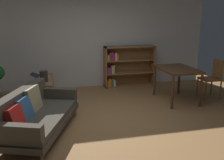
{
  "coord_description": "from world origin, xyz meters",
  "views": [
    {
      "loc": [
        -0.94,
        -4.18,
        1.96
      ],
      "look_at": [
        0.12,
        0.46,
        0.73
      ],
      "focal_mm": 39.12,
      "sensor_mm": 36.0,
      "label": 1
    }
  ],
  "objects": [
    {
      "name": "dining_chair_near",
      "position": [
        2.77,
        0.94,
        0.54
      ],
      "size": [
        0.44,
        0.4,
        0.95
      ],
      "color": "brown",
      "rests_on": "ground_plane"
    },
    {
      "name": "media_console",
      "position": [
        -1.27,
        1.62,
        0.26
      ],
      "size": [
        0.41,
        1.21,
        0.53
      ],
      "color": "olive",
      "rests_on": "ground_plane"
    },
    {
      "name": "dining_table",
      "position": [
        1.81,
        0.94,
        0.7
      ],
      "size": [
        0.79,
        1.11,
        0.8
      ],
      "color": "#56351E",
      "rests_on": "ground_plane"
    },
    {
      "name": "back_wall_panel",
      "position": [
        0.0,
        2.7,
        1.35
      ],
      "size": [
        6.8,
        0.1,
        2.7
      ],
      "primitive_type": "cube",
      "color": "silver",
      "rests_on": "ground_plane"
    },
    {
      "name": "fabric_couch",
      "position": [
        -1.37,
        -0.11,
        0.37
      ],
      "size": [
        1.43,
        2.05,
        0.77
      ],
      "color": "olive",
      "rests_on": "ground_plane"
    },
    {
      "name": "bookshelf",
      "position": [
        1.0,
        2.51,
        0.57
      ],
      "size": [
        1.46,
        0.34,
        1.16
      ],
      "color": "olive",
      "rests_on": "ground_plane"
    },
    {
      "name": "open_laptop",
      "position": [
        -1.35,
        1.84,
        0.56
      ],
      "size": [
        0.46,
        0.37,
        0.11
      ],
      "color": "silver",
      "rests_on": "media_console"
    },
    {
      "name": "desk_speaker",
      "position": [
        -1.25,
        1.44,
        0.65
      ],
      "size": [
        0.18,
        0.18,
        0.24
      ],
      "color": "#2D2823",
      "rests_on": "media_console"
    },
    {
      "name": "ground_plane",
      "position": [
        0.0,
        0.0,
        0.0
      ],
      "size": [
        8.16,
        8.16,
        0.0
      ],
      "primitive_type": "plane",
      "color": "#9E7042"
    }
  ]
}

